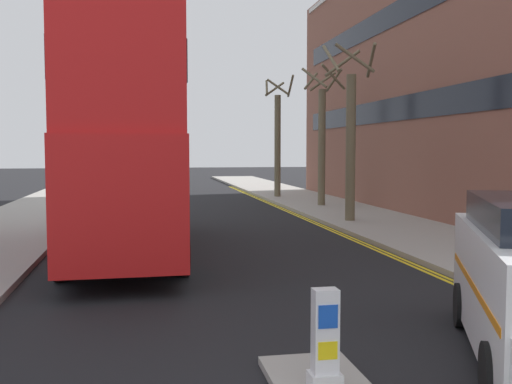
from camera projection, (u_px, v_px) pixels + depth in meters
sidewalk_right at (408, 232)px, 19.54m from camera, size 4.00×80.00×0.14m
kerb_line_outer at (370, 245)px, 17.20m from camera, size 0.10×56.00×0.01m
kerb_line_inner at (365, 245)px, 17.17m from camera, size 0.10×56.00×0.01m
keep_left_bollard at (325, 342)px, 6.67m from camera, size 0.36×0.28×1.11m
double_decker_bus_away at (124, 139)px, 15.87m from camera, size 2.91×10.84×5.64m
pedestrian_far at (350, 187)px, 27.91m from camera, size 0.34×0.22×1.62m
street_tree_near at (322, 137)px, 28.03m from camera, size 2.02×1.93×6.47m
street_tree_mid at (350, 137)px, 21.91m from camera, size 1.79×1.75×6.48m
street_tree_far at (278, 139)px, 33.25m from camera, size 1.59×1.52×6.67m
townhouse_terrace_right at (502, 78)px, 26.19m from camera, size 10.08×28.00×11.72m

